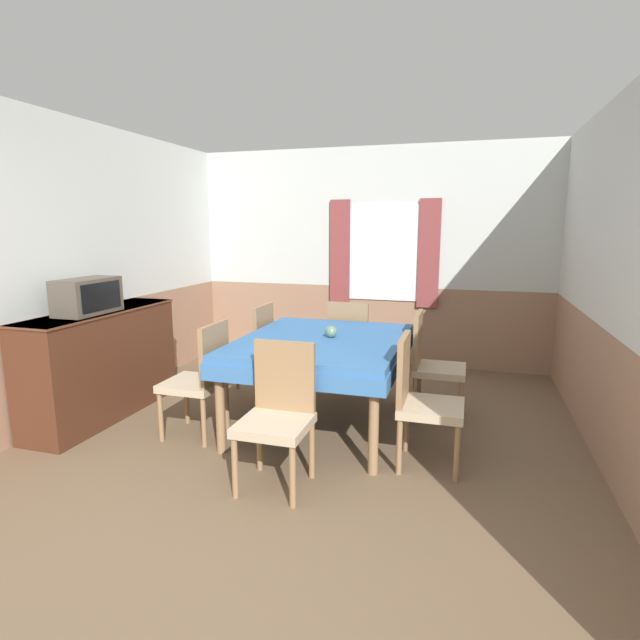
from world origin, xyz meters
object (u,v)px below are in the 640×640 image
(dining_table, at_px, (322,350))
(sideboard, at_px, (103,363))
(chair_right_far, at_px, (432,362))
(tv, at_px, (88,296))
(chair_left_near, at_px, (201,376))
(chair_head_near, at_px, (278,411))
(chair_head_window, at_px, (350,342))
(chair_left_far, at_px, (252,348))
(vase, at_px, (331,332))
(chair_right_near, at_px, (421,397))

(dining_table, relative_size, sideboard, 1.04)
(chair_right_far, relative_size, tv, 1.71)
(chair_left_near, height_order, tv, tv)
(chair_head_near, bearing_deg, chair_left_near, -31.31)
(chair_head_window, bearing_deg, sideboard, -144.93)
(chair_left_far, xyz_separation_m, vase, (0.93, -0.45, 0.32))
(sideboard, bearing_deg, chair_right_near, -3.05)
(dining_table, height_order, chair_head_near, chair_head_near)
(chair_left_near, height_order, sideboard, sideboard)
(chair_right_far, height_order, chair_head_window, same)
(dining_table, bearing_deg, chair_head_window, 90.00)
(chair_right_near, distance_m, chair_left_far, 1.99)
(chair_head_near, xyz_separation_m, chair_head_window, (0.00, 2.03, 0.00))
(chair_head_window, bearing_deg, chair_left_far, -148.69)
(dining_table, bearing_deg, chair_right_near, -29.50)
(dining_table, bearing_deg, vase, 28.17)
(chair_left_far, relative_size, sideboard, 0.59)
(chair_head_near, height_order, sideboard, sideboard)
(chair_right_near, xyz_separation_m, tv, (-2.77, 0.01, 0.60))
(vase, bearing_deg, chair_head_near, -93.63)
(chair_left_far, height_order, tv, tv)
(chair_left_near, distance_m, vase, 1.11)
(sideboard, relative_size, vase, 15.64)
(chair_left_near, xyz_separation_m, tv, (-1.04, 0.01, 0.60))
(chair_right_near, xyz_separation_m, chair_head_near, (-0.86, -0.53, 0.00))
(dining_table, height_order, tv, tv)
(chair_head_near, distance_m, sideboard, 2.04)
(chair_head_window, xyz_separation_m, vase, (0.07, -0.98, 0.32))
(dining_table, height_order, chair_left_near, chair_left_near)
(dining_table, bearing_deg, chair_right_far, 29.50)
(chair_head_near, bearing_deg, chair_left_far, -60.11)
(chair_right_far, bearing_deg, dining_table, -60.50)
(chair_left_near, bearing_deg, tv, 89.68)
(chair_head_window, relative_size, tv, 1.71)
(chair_left_far, relative_size, chair_left_near, 1.00)
(chair_left_near, bearing_deg, chair_head_near, -121.31)
(chair_head_window, bearing_deg, chair_head_near, -90.00)
(chair_head_window, bearing_deg, dining_table, -90.00)
(chair_right_far, bearing_deg, chair_left_far, -90.00)
(chair_right_near, relative_size, vase, 9.24)
(dining_table, relative_size, tv, 3.01)
(chair_right_near, distance_m, chair_right_far, 0.98)
(chair_left_far, distance_m, tv, 1.54)
(chair_left_far, bearing_deg, tv, 133.15)
(chair_left_far, bearing_deg, chair_right_far, -90.00)
(chair_head_window, relative_size, sideboard, 0.59)
(chair_right_near, height_order, chair_right_far, same)
(dining_table, height_order, chair_right_near, chair_right_near)
(chair_right_far, distance_m, sideboard, 2.91)
(chair_left_far, height_order, chair_right_far, same)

